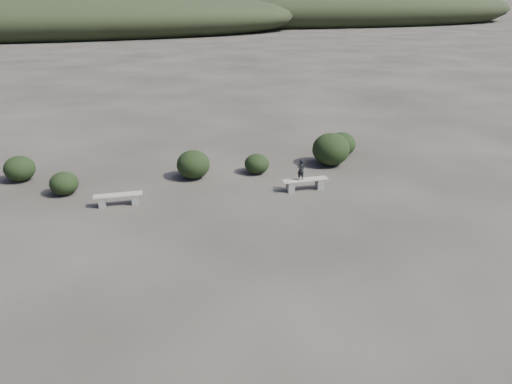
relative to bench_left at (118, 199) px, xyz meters
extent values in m
plane|color=#28241F|center=(3.95, -6.09, -0.27)|extent=(1200.00, 1200.00, 0.00)
cube|color=slate|center=(-0.59, 0.01, -0.07)|extent=(0.25, 0.34, 0.39)
cube|color=slate|center=(0.59, -0.01, -0.07)|extent=(0.25, 0.34, 0.39)
cube|color=gray|center=(0.00, 0.00, 0.15)|extent=(1.76, 0.39, 0.05)
cube|color=slate|center=(6.53, -0.23, -0.06)|extent=(0.26, 0.36, 0.41)
cube|color=slate|center=(7.75, -0.20, -0.06)|extent=(0.26, 0.36, 0.41)
cube|color=gray|center=(7.14, -0.21, 0.17)|extent=(1.84, 0.43, 0.05)
imported|color=black|center=(6.94, -0.22, 0.61)|extent=(0.34, 0.25, 0.83)
ellipsoid|color=black|center=(-2.02, 1.64, 0.18)|extent=(1.09, 1.09, 0.89)
ellipsoid|color=black|center=(3.05, 2.25, 0.33)|extent=(1.39, 1.39, 1.19)
ellipsoid|color=black|center=(5.78, 2.17, 0.16)|extent=(1.07, 1.07, 0.86)
ellipsoid|color=black|center=(9.27, 2.45, 0.46)|extent=(1.67, 1.67, 1.46)
ellipsoid|color=black|center=(10.29, 3.61, 0.30)|extent=(1.35, 1.35, 1.13)
ellipsoid|color=black|center=(-3.95, 3.66, 0.26)|extent=(1.24, 1.24, 1.05)
ellipsoid|color=black|center=(38.95, 103.91, 2.88)|extent=(120.00, 44.00, 14.00)
camera|label=1|loc=(0.81, -17.54, 7.05)|focal=35.00mm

